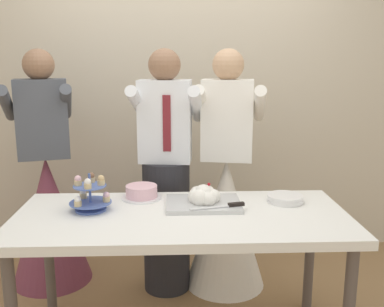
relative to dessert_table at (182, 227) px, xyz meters
The scene contains 9 objects.
rear_wall 1.57m from the dessert_table, 90.00° to the left, with size 5.20×0.10×2.90m, color beige.
dessert_table is the anchor object (origin of this frame).
cupcake_stand 0.53m from the dessert_table, behind, with size 0.23×0.23×0.21m.
main_cake_tray 0.22m from the dessert_table, 45.72° to the left, with size 0.43×0.31×0.13m.
plate_stack 0.64m from the dessert_table, 15.88° to the left, with size 0.21×0.21×0.04m.
round_cake 0.38m from the dessert_table, 129.82° to the left, with size 0.24×0.24×0.08m.
person_groom 0.64m from the dessert_table, 98.43° to the left, with size 0.51×0.53×1.66m.
person_bride 0.75m from the dessert_table, 64.26° to the left, with size 0.57×0.56×1.66m.
person_guest 1.22m from the dessert_table, 140.22° to the left, with size 0.59×0.58×1.66m.
Camera 1 is at (-0.04, -2.25, 1.59)m, focal length 41.28 mm.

